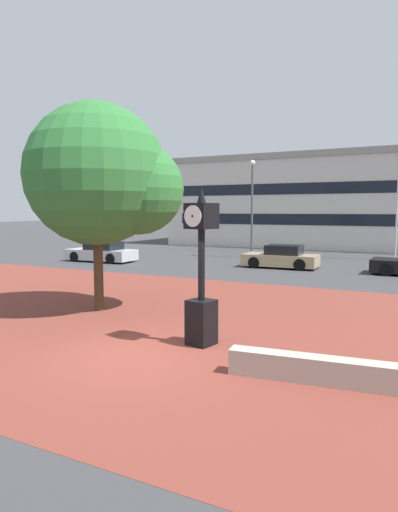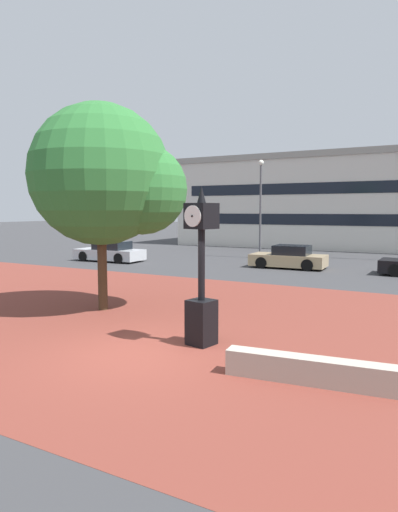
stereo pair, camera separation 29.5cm
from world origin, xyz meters
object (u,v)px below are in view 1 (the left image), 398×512
Objects in this scene: car_street_mid at (281,258)px; street_lamp_post at (252,198)px; street_clock at (201,278)px; plaza_tree at (105,178)px; car_street_far at (102,252)px; civic_building at (349,202)px.

street_lamp_post is at bearing 36.23° from car_street_mid.
street_lamp_post reaches higher than street_clock.
car_street_far is at bearing 130.01° from plaza_tree.
car_street_far is (-9.17, 10.93, -3.67)m from plaza_tree.
car_street_mid is 0.14× the size of civic_building.
civic_building is 14.47m from street_lamp_post.
plaza_tree is 13.71m from car_street_mid.
street_clock reaches higher than car_street_mid.
street_clock is at bearing -136.12° from car_street_far.
plaza_tree reaches higher than street_clock.
civic_building reaches higher than car_street_far.
street_clock is at bearing -24.26° from plaza_tree.
plaza_tree is 1.57× the size of car_street_mid.
civic_building is (11.82, 20.20, 3.41)m from car_street_far.
car_street_far is 10.53m from street_lamp_post.
car_street_mid is at bearing 81.99° from plaza_tree.
street_clock is 5.49m from plaza_tree.
street_clock is at bearing -86.96° from civic_building.
civic_building is at bearing 73.36° from street_lamp_post.
street_clock is 15.32m from car_street_mid.
car_street_mid is 0.64× the size of street_lamp_post.
plaza_tree is at bearing -142.54° from car_street_far.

